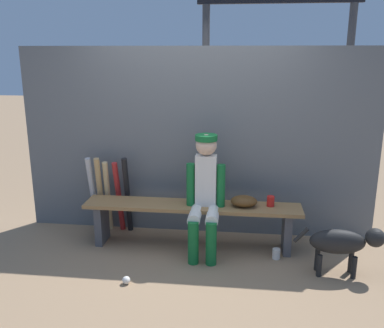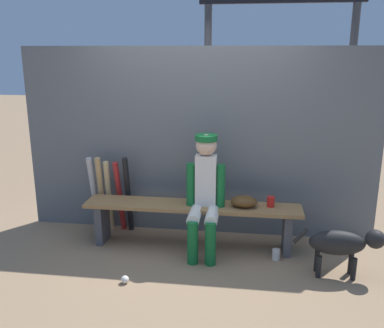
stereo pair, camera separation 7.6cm
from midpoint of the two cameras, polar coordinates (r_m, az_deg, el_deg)
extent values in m
plane|color=#937556|center=(4.77, -0.47, -11.00)|extent=(30.00, 30.00, 0.00)
cube|color=#595E63|center=(4.83, 0.16, 2.83)|extent=(4.05, 0.03, 2.14)
cube|color=olive|center=(4.58, -0.48, -5.69)|extent=(2.34, 0.36, 0.04)
cube|color=#4C4C51|center=(4.90, -12.49, -7.75)|extent=(0.08, 0.29, 0.45)
cube|color=#4C4C51|center=(4.67, 12.19, -8.91)|extent=(0.08, 0.29, 0.45)
cube|color=silver|center=(4.47, 1.40, -2.23)|extent=(0.22, 0.13, 0.55)
sphere|color=beige|center=(4.37, 1.43, 2.59)|extent=(0.22, 0.22, 0.22)
cylinder|color=#14662D|center=(4.35, 1.44, 3.58)|extent=(0.23, 0.23, 0.06)
cylinder|color=silver|center=(4.40, -0.04, -6.83)|extent=(0.13, 0.38, 0.13)
cylinder|color=#14662D|center=(4.32, -0.34, -10.55)|extent=(0.11, 0.11, 0.45)
cylinder|color=#14662D|center=(4.48, -0.67, -2.85)|extent=(0.09, 0.09, 0.47)
cylinder|color=silver|center=(4.39, 2.31, -6.93)|extent=(0.13, 0.38, 0.13)
cylinder|color=#14662D|center=(4.31, 2.08, -10.67)|extent=(0.11, 0.11, 0.45)
cylinder|color=#14662D|center=(4.45, 3.42, -2.99)|extent=(0.09, 0.09, 0.47)
ellipsoid|color=#593819|center=(4.52, 6.52, -5.00)|extent=(0.28, 0.20, 0.12)
cylinder|color=black|center=(4.99, -9.13, -4.19)|extent=(0.06, 0.22, 0.93)
cylinder|color=#B22323|center=(5.04, -10.26, -4.40)|extent=(0.10, 0.22, 0.87)
cylinder|color=tan|center=(5.08, -11.70, -4.30)|extent=(0.09, 0.21, 0.87)
cylinder|color=tan|center=(5.08, -12.67, -4.06)|extent=(0.08, 0.24, 0.93)
cylinder|color=#B7B7BC|center=(5.11, -13.60, -4.00)|extent=(0.09, 0.23, 0.92)
sphere|color=white|center=(4.11, -9.40, -15.19)|extent=(0.07, 0.07, 0.07)
cylinder|color=silver|center=(4.56, 10.80, -11.80)|extent=(0.08, 0.08, 0.11)
cylinder|color=red|center=(4.57, 10.07, -4.96)|extent=(0.08, 0.08, 0.11)
cylinder|color=#3F3F42|center=(5.90, 1.48, 7.68)|extent=(0.10, 0.10, 2.67)
cylinder|color=#3F3F42|center=(6.02, 19.52, 6.98)|extent=(0.10, 0.10, 2.67)
ellipsoid|color=black|center=(4.29, 18.51, -9.90)|extent=(0.52, 0.20, 0.24)
sphere|color=black|center=(4.35, 23.01, -9.13)|extent=(0.18, 0.18, 0.18)
cylinder|color=black|center=(4.21, 13.98, -9.28)|extent=(0.15, 0.04, 0.16)
cylinder|color=black|center=(4.48, 20.16, -12.24)|extent=(0.05, 0.05, 0.22)
cylinder|color=black|center=(4.38, 20.51, -12.95)|extent=(0.05, 0.05, 0.22)
cylinder|color=black|center=(4.42, 16.03, -12.29)|extent=(0.05, 0.05, 0.22)
cylinder|color=black|center=(4.31, 16.27, -13.02)|extent=(0.05, 0.05, 0.22)
camera|label=1|loc=(0.04, -90.49, -0.13)|focal=39.57mm
camera|label=2|loc=(0.04, 89.51, 0.13)|focal=39.57mm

